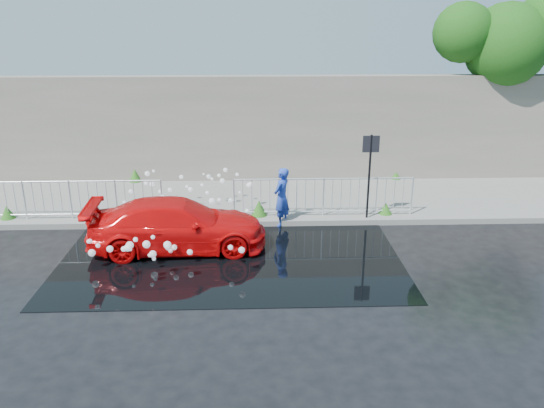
{
  "coord_description": "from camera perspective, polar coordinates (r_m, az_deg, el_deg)",
  "views": [
    {
      "loc": [
        1.07,
        -10.67,
        5.35
      ],
      "look_at": [
        1.51,
        1.91,
        1.0
      ],
      "focal_mm": 35.0,
      "sensor_mm": 36.0,
      "label": 1
    }
  ],
  "objects": [
    {
      "name": "railing_left",
      "position": [
        15.6,
        -20.87,
        0.58
      ],
      "size": [
        5.05,
        0.05,
        1.1
      ],
      "color": "silver",
      "rests_on": "pavement"
    },
    {
      "name": "weeds",
      "position": [
        16.03,
        -7.37,
        0.69
      ],
      "size": [
        12.17,
        3.93,
        0.45
      ],
      "color": "#165316",
      "rests_on": "pavement"
    },
    {
      "name": "sign_post",
      "position": [
        14.58,
        10.49,
        4.34
      ],
      "size": [
        0.45,
        0.06,
        2.5
      ],
      "color": "black",
      "rests_on": "ground"
    },
    {
      "name": "curb",
      "position": [
        14.69,
        -6.06,
        -2.07
      ],
      "size": [
        30.0,
        0.25,
        0.16
      ],
      "primitive_type": "cube",
      "color": "slate",
      "rests_on": "ground"
    },
    {
      "name": "puddle",
      "position": [
        12.85,
        -4.39,
        -5.57
      ],
      "size": [
        8.0,
        5.0,
        0.01
      ],
      "primitive_type": "cube",
      "color": "black",
      "rests_on": "ground"
    },
    {
      "name": "water_spray",
      "position": [
        13.91,
        -10.45,
        -0.88
      ],
      "size": [
        3.73,
        5.53,
        1.03
      ],
      "color": "white",
      "rests_on": "ground"
    },
    {
      "name": "red_car",
      "position": [
        13.19,
        -10.12,
        -2.23
      ],
      "size": [
        4.41,
        2.0,
        1.25
      ],
      "primitive_type": "imported",
      "rotation": [
        0.0,
        0.0,
        1.63
      ],
      "color": "red",
      "rests_on": "ground"
    },
    {
      "name": "person",
      "position": [
        14.42,
        1.04,
        0.74
      ],
      "size": [
        0.65,
        0.71,
        1.63
      ],
      "primitive_type": "imported",
      "rotation": [
        0.0,
        0.0,
        -2.14
      ],
      "color": "#233FB0",
      "rests_on": "ground"
    },
    {
      "name": "ground",
      "position": [
        11.98,
        -6.98,
        -7.6
      ],
      "size": [
        90.0,
        90.0,
        0.0
      ],
      "primitive_type": "plane",
      "color": "black",
      "rests_on": "ground"
    },
    {
      "name": "railing_right",
      "position": [
        14.88,
        5.54,
        0.91
      ],
      "size": [
        5.05,
        0.05,
        1.1
      ],
      "color": "silver",
      "rests_on": "pavement"
    },
    {
      "name": "pavement",
      "position": [
        16.57,
        -5.61,
        0.41
      ],
      "size": [
        30.0,
        4.0,
        0.15
      ],
      "primitive_type": "cube",
      "color": "slate",
      "rests_on": "ground"
    },
    {
      "name": "tree",
      "position": [
        20.07,
        24.72,
        15.99
      ],
      "size": [
        5.25,
        2.77,
        6.46
      ],
      "color": "#332114",
      "rests_on": "ground"
    },
    {
      "name": "retaining_wall",
      "position": [
        18.23,
        -5.39,
        8.08
      ],
      "size": [
        30.0,
        0.6,
        3.5
      ],
      "primitive_type": "cube",
      "color": "#656255",
      "rests_on": "pavement"
    }
  ]
}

